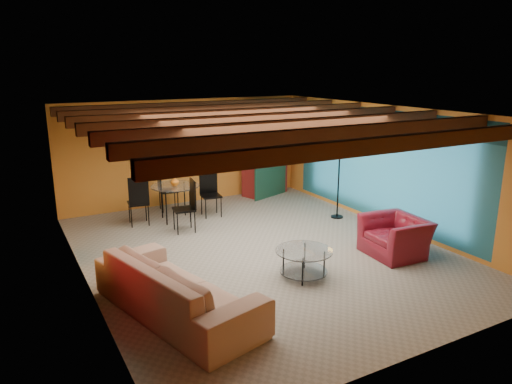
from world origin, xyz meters
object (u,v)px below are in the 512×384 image
floor_lamp (339,181)px  vase (174,168)px  coffee_table (304,263)px  sofa (177,287)px  armoire (265,156)px  potted_plant (265,107)px  armchair (395,236)px  dining_table (175,196)px

floor_lamp → vase: bearing=154.3°
coffee_table → sofa: bearing=-175.7°
coffee_table → armoire: bearing=67.2°
floor_lamp → armoire: bearing=99.4°
coffee_table → potted_plant: 5.94m
sofa → coffee_table: (2.33, 0.17, -0.17)m
vase → armoire: bearing=19.2°
armchair → vase: 5.09m
vase → floor_lamp: bearing=-25.7°
armchair → vase: size_ratio=5.57×
armoire → vase: armoire is taller
sofa → potted_plant: (4.47, 5.26, 2.01)m
floor_lamp → sofa: bearing=-152.5°
dining_table → armoire: bearing=19.2°
coffee_table → floor_lamp: size_ratio=0.54×
sofa → potted_plant: bearing=-55.1°
sofa → vase: vase is taller
armoire → potted_plant: 1.33m
potted_plant → floor_lamp: bearing=-80.6°
potted_plant → vase: potted_plant is taller
dining_table → potted_plant: size_ratio=4.85×
sofa → dining_table: size_ratio=1.30×
sofa → floor_lamp: bearing=-77.3°
sofa → armoire: size_ratio=1.31×
sofa → coffee_table: size_ratio=2.96×
sofa → dining_table: 4.47m
armoire → floor_lamp: (0.45, -2.70, -0.20)m
coffee_table → vase: 4.26m
sofa → vase: 4.55m
armoire → floor_lamp: armoire is taller
sofa → armoire: armoire is taller
armchair → dining_table: bearing=-139.6°
dining_table → armoire: (2.99, 1.04, 0.52)m
sofa → dining_table: dining_table is taller
armoire → coffee_table: bearing=-132.9°
coffee_table → vase: vase is taller
potted_plant → sofa: bearing=-130.3°
armchair → dining_table: size_ratio=0.51×
dining_table → potted_plant: potted_plant is taller
armchair → floor_lamp: floor_lamp is taller
floor_lamp → potted_plant: 3.14m
floor_lamp → potted_plant: size_ratio=3.95×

